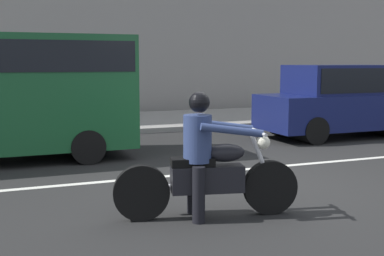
{
  "coord_description": "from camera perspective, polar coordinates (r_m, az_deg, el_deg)",
  "views": [
    {
      "loc": [
        -3.57,
        -6.79,
        1.87
      ],
      "look_at": [
        -0.93,
        -0.14,
        0.93
      ],
      "focal_mm": 47.02,
      "sensor_mm": 36.0,
      "label": 1
    }
  ],
  "objects": [
    {
      "name": "motorcycle_with_rider_denim_blue",
      "position": [
        6.06,
        1.65,
        -4.39
      ],
      "size": [
        2.23,
        0.81,
        1.53
      ],
      "color": "black",
      "rests_on": "ground_plane"
    },
    {
      "name": "ground_plane",
      "position": [
        7.9,
        5.91,
        -6.27
      ],
      "size": [
        80.0,
        80.0,
        0.0
      ],
      "primitive_type": "plane",
      "color": "black"
    },
    {
      "name": "lane_marking_stripe",
      "position": [
        8.93,
        6.46,
        -4.63
      ],
      "size": [
        18.0,
        0.14,
        0.01
      ],
      "primitive_type": "cube",
      "color": "silver",
      "rests_on": "ground_plane"
    },
    {
      "name": "street_sign_post",
      "position": [
        15.31,
        -18.77,
        6.29
      ],
      "size": [
        0.44,
        0.08,
        2.5
      ],
      "color": "gray",
      "rests_on": "sidewalk_slab"
    },
    {
      "name": "sidewalk_slab",
      "position": [
        15.32,
        -8.06,
        0.67
      ],
      "size": [
        40.0,
        4.4,
        0.14
      ],
      "primitive_type": "cube",
      "color": "gray",
      "rests_on": "ground_plane"
    },
    {
      "name": "parked_hatchback_navy",
      "position": [
        13.08,
        16.44,
        3.09
      ],
      "size": [
        4.06,
        1.76,
        1.8
      ],
      "color": "#11194C",
      "rests_on": "ground_plane"
    }
  ]
}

